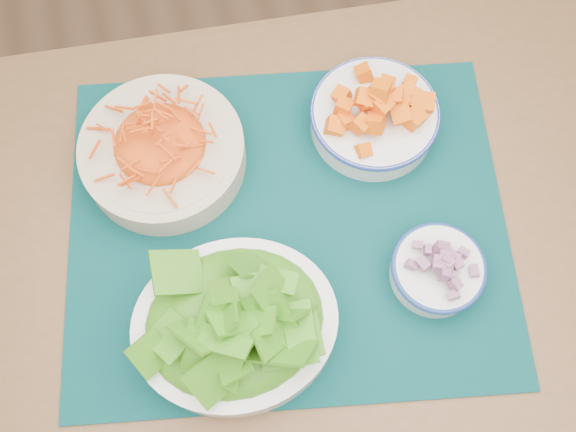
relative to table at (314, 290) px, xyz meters
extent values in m
plane|color=#906646|center=(0.35, -0.05, -0.65)|extent=(4.00, 4.00, 0.00)
cube|color=brown|center=(0.00, 0.00, 0.08)|extent=(1.29, 0.92, 0.04)
cylinder|color=brown|center=(-0.52, 0.39, -0.30)|extent=(0.06, 0.06, 0.71)
cylinder|color=brown|center=(0.58, 0.30, -0.30)|extent=(0.06, 0.06, 0.71)
cube|color=black|center=(-0.02, 0.07, 0.10)|extent=(0.66, 0.57, 0.00)
cylinder|color=beige|center=(-0.16, 0.20, 0.13)|extent=(0.27, 0.27, 0.05)
ellipsoid|color=#FF5D13|center=(-0.16, 0.20, 0.17)|extent=(0.19, 0.19, 0.04)
cylinder|color=white|center=(0.13, 0.18, 0.12)|extent=(0.20, 0.20, 0.04)
torus|color=navy|center=(0.13, 0.18, 0.14)|extent=(0.18, 0.18, 0.01)
ellipsoid|color=orange|center=(0.13, 0.18, 0.17)|extent=(0.15, 0.15, 0.05)
ellipsoid|color=#256F0C|center=(-0.12, -0.05, 0.18)|extent=(0.22, 0.18, 0.06)
cylinder|color=white|center=(0.14, -0.04, 0.12)|extent=(0.14, 0.14, 0.04)
torus|color=navy|center=(0.14, -0.04, 0.14)|extent=(0.12, 0.12, 0.01)
ellipsoid|color=#650A3C|center=(0.14, -0.04, 0.15)|extent=(0.10, 0.10, 0.02)
camera|label=1|loc=(-0.10, -0.22, 0.90)|focal=40.00mm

